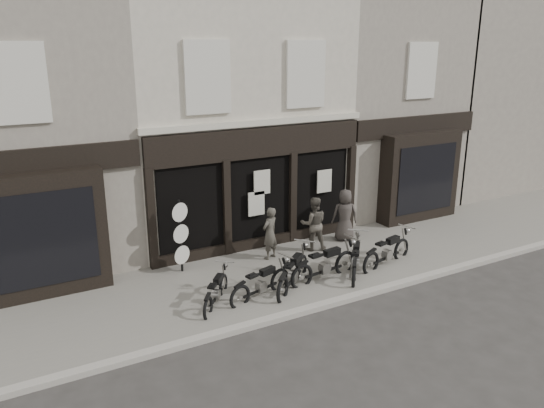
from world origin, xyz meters
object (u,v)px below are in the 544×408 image
man_left (270,233)px  man_right (345,215)px  motorcycle_5 (387,254)px  man_centre (314,224)px  motorcycle_2 (293,275)px  motorcycle_4 (356,262)px  advert_sign_post (181,239)px  motorcycle_0 (216,294)px  motorcycle_1 (261,286)px  motorcycle_3 (325,267)px

man_left → man_right: 2.89m
motorcycle_5 → man_centre: size_ratio=1.28×
motorcycle_2 → motorcycle_4: motorcycle_2 is taller
man_right → advert_sign_post: 5.51m
motorcycle_0 → motorcycle_1: 1.17m
man_left → man_centre: bearing=155.4°
motorcycle_1 → motorcycle_3: bearing=-13.3°
motorcycle_3 → motorcycle_5: (2.16, -0.06, -0.02)m
motorcycle_4 → motorcycle_5: motorcycle_5 is taller
motorcycle_2 → motorcycle_4: size_ratio=1.03×
motorcycle_2 → man_right: (3.26, 2.16, 0.54)m
man_centre → man_right: man_right is taller
motorcycle_2 → advert_sign_post: size_ratio=0.85×
motorcycle_3 → man_left: 2.11m
motorcycle_2 → man_centre: man_centre is taller
motorcycle_2 → man_centre: size_ratio=1.11×
motorcycle_3 → motorcycle_4: bearing=-12.1°
motorcycle_3 → man_right: bearing=36.6°
motorcycle_1 → man_centre: 3.58m
motorcycle_3 → man_left: man_left is taller
motorcycle_2 → motorcycle_5: motorcycle_2 is taller
motorcycle_1 → motorcycle_2: bearing=-11.3°
motorcycle_2 → motorcycle_3: bearing=-38.8°
man_left → man_right: bearing=160.5°
man_right → motorcycle_5: bearing=112.2°
motorcycle_1 → advert_sign_post: 2.80m
motorcycle_5 → man_centre: (-1.27, 1.98, 0.55)m
man_centre → advert_sign_post: 4.16m
motorcycle_1 → man_left: man_left is taller
motorcycle_3 → man_left: bearing=100.9°
advert_sign_post → motorcycle_2: bearing=-67.2°
motorcycle_4 → man_left: (-1.63, 2.04, 0.49)m
motorcycle_2 → advert_sign_post: 3.30m
motorcycle_3 → motorcycle_5: bearing=-8.9°
man_left → advert_sign_post: 2.65m
man_centre → motorcycle_0: bearing=46.6°
motorcycle_1 → man_right: size_ratio=1.17×
man_centre → motorcycle_3: bearing=87.9°
man_right → man_centre: bearing=33.8°
motorcycle_2 → motorcycle_3: size_ratio=0.82×
man_left → man_centre: 1.52m
man_left → motorcycle_3: bearing=84.9°
motorcycle_0 → advert_sign_post: (-0.09, 2.21, 0.72)m
man_centre → advert_sign_post: size_ratio=0.77×
motorcycle_0 → man_right: bearing=-29.0°
advert_sign_post → man_left: bearing=-28.9°
motorcycle_0 → motorcycle_2: size_ratio=0.83×
motorcycle_0 → motorcycle_2: 2.16m
motorcycle_4 → motorcycle_5: 1.17m
motorcycle_0 → motorcycle_4: motorcycle_4 is taller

